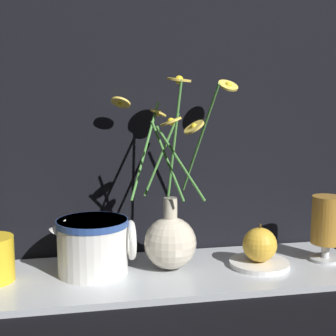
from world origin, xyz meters
name	(u,v)px	position (x,y,z in m)	size (l,w,h in m)	color
ground_plane	(166,277)	(0.00, 0.00, 0.00)	(6.00, 6.00, 0.00)	black
shelf	(166,274)	(0.00, 0.00, 0.01)	(0.78, 0.25, 0.01)	#B2B7BC
vase_with_flowers	(171,233)	(0.01, 0.02, 0.08)	(0.26, 0.21, 0.37)	beige
ceramic_pitcher	(94,243)	(-0.14, 0.02, 0.07)	(0.16, 0.13, 0.12)	white
tea_glass	(326,222)	(0.33, 0.00, 0.09)	(0.06, 0.06, 0.13)	silver
saucer_plate	(259,264)	(0.19, -0.01, 0.02)	(0.12, 0.12, 0.01)	white
orange_fruit	(260,245)	(0.19, -0.01, 0.06)	(0.07, 0.07, 0.08)	gold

